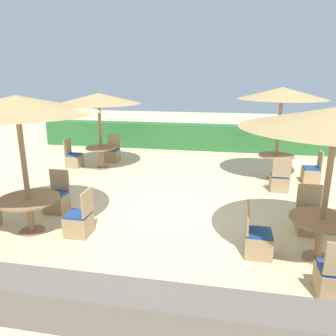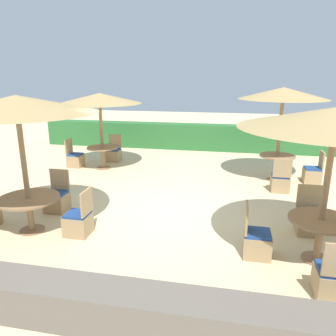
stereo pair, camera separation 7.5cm
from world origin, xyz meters
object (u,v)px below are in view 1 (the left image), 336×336
Objects in this scene: patio_chair_front_right_west at (257,241)px; parasol_back_right at (282,94)px; parasol_front_left at (16,105)px; round_table_front_left at (29,205)px; round_table_back_right at (276,161)px; patio_chair_back_right_east at (311,173)px; patio_chair_back_left_west at (74,159)px; patio_chair_front_left_north at (57,200)px; round_table_back_left at (101,152)px; patio_chair_front_left_east at (79,222)px; patio_chair_back_right_south at (279,182)px; patio_chair_back_left_north at (113,154)px; patio_chair_front_right_south at (335,280)px; patio_chair_front_right_north at (309,220)px; round_table_front_right at (321,227)px; parasol_back_left at (98,99)px.

patio_chair_front_right_west is 0.35× the size of parasol_back_right.
parasol_front_left reaches higher than round_table_front_left.
round_table_back_right is 1.08× the size of patio_chair_back_right_east.
patio_chair_front_left_north is at bearing 20.50° from patio_chair_back_left_west.
round_table_back_left is 4.66m from patio_chair_front_left_east.
patio_chair_back_right_south is (0.81, 3.42, 0.00)m from patio_chair_front_right_west.
patio_chair_front_left_east is (1.00, 0.05, -0.31)m from round_table_front_left.
patio_chair_back_left_west is at bearing 88.30° from patio_chair_back_right_east.
round_table_back_right is 1.08× the size of patio_chair_front_left_north.
patio_chair_back_left_north is at bearing -86.29° from patio_chair_front_left_north.
patio_chair_front_left_east is (-4.31, 1.05, 0.00)m from patio_chair_front_right_south.
patio_chair_back_left_west is 1.00× the size of patio_chair_back_right_east.
patio_chair_front_left_north is at bearing -147.31° from round_table_back_right.
patio_chair_front_right_west is 1.00× the size of patio_chair_front_right_north.
round_table_back_left is at bearing 141.26° from round_table_front_right.
patio_chair_front_right_north is 2.00m from patio_chair_front_right_south.
patio_chair_back_right_south is (6.44, -1.16, 0.00)m from patio_chair_back_left_west.
patio_chair_back_right_south is at bearing 33.15° from parasol_front_left.
parasol_front_left is (-5.13, -3.35, 2.23)m from patio_chair_back_right_south.
parasol_back_left reaches higher than round_table_front_left.
patio_chair_back_right_east and patio_chair_front_left_east have the same top height.
parasol_back_right is at bearing 92.61° from round_table_front_right.
parasol_back_left is at bearing 87.98° from patio_chair_back_right_east.
round_table_front_left is at bearing 124.94° from patio_chair_back_right_east.
patio_chair_front_right_south reaches higher than round_table_back_left.
parasol_back_left is 2.84× the size of patio_chair_back_left_north.
patio_chair_back_right_south is 1.00× the size of patio_chair_back_right_east.
parasol_back_right is (5.43, -1.15, 2.23)m from patio_chair_back_left_north.
round_table_front_right is at bearing -0.15° from round_table_front_left.
patio_chair_back_left_west is at bearing 106.23° from round_table_front_left.
round_table_back_left is at bearing 88.71° from patio_chair_back_left_north.
patio_chair_front_right_west is at bearing 136.72° from patio_chair_front_right_south.
patio_chair_back_right_south is at bearing -83.91° from patio_chair_front_right_north.
parasol_back_left is 5.71m from round_table_back_right.
parasol_back_left is 2.22m from patio_chair_back_left_north.
parasol_back_left is at bearing 135.00° from round_table_back_left.
patio_chair_back_left_north reaches higher than round_table_front_right.
patio_chair_back_right_south is at bearing 92.29° from patio_chair_front_right_south.
patio_chair_back_left_north is at bearing 158.66° from patio_chair_back_right_south.
round_table_back_left reaches higher than round_table_front_left.
patio_chair_front_left_north reaches higher than round_table_back_left.
patio_chair_front_right_west is at bearing 157.40° from patio_chair_back_right_east.
patio_chair_back_right_east reaches higher than round_table_front_right.
round_table_front_right is 0.39× the size of parasol_back_right.
patio_chair_front_right_south reaches higher than round_table_front_left.
patio_chair_front_right_north is 5.91m from parasol_front_left.
patio_chair_back_left_west and patio_chair_back_right_south have the same top height.
patio_chair_front_right_north is (1.06, 1.07, 0.00)m from patio_chair_front_right_west.
patio_chair_back_right_east is (1.01, -0.04, -0.32)m from round_table_back_right.
patio_chair_front_right_west is 1.00× the size of patio_chair_front_left_north.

